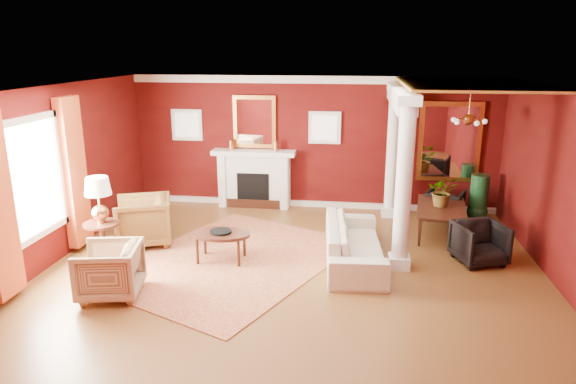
# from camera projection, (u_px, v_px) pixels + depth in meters

# --- Properties ---
(ground) EXTENTS (8.00, 8.00, 0.00)m
(ground) POSITION_uv_depth(u_px,v_px,m) (294.00, 269.00, 8.36)
(ground) COLOR brown
(ground) RESTS_ON ground
(room_shell) EXTENTS (8.04, 7.04, 2.92)m
(room_shell) POSITION_uv_depth(u_px,v_px,m) (294.00, 147.00, 7.81)
(room_shell) COLOR #530D0B
(room_shell) RESTS_ON ground
(fireplace) EXTENTS (1.85, 0.42, 1.29)m
(fireplace) POSITION_uv_depth(u_px,v_px,m) (254.00, 178.00, 11.51)
(fireplace) COLOR white
(fireplace) RESTS_ON ground
(overmantel_mirror) EXTENTS (0.95, 0.07, 1.15)m
(overmantel_mirror) POSITION_uv_depth(u_px,v_px,m) (254.00, 122.00, 11.30)
(overmantel_mirror) COLOR gold
(overmantel_mirror) RESTS_ON fireplace
(flank_window_left) EXTENTS (0.70, 0.07, 0.70)m
(flank_window_left) POSITION_uv_depth(u_px,v_px,m) (187.00, 125.00, 11.53)
(flank_window_left) COLOR white
(flank_window_left) RESTS_ON room_shell
(flank_window_right) EXTENTS (0.70, 0.07, 0.70)m
(flank_window_right) POSITION_uv_depth(u_px,v_px,m) (325.00, 128.00, 11.14)
(flank_window_right) COLOR white
(flank_window_right) RESTS_ON room_shell
(left_window) EXTENTS (0.21, 2.55, 2.60)m
(left_window) POSITION_uv_depth(u_px,v_px,m) (38.00, 186.00, 7.89)
(left_window) COLOR white
(left_window) RESTS_ON room_shell
(column_front) EXTENTS (0.36, 0.36, 2.80)m
(column_front) POSITION_uv_depth(u_px,v_px,m) (404.00, 183.00, 8.04)
(column_front) COLOR white
(column_front) RESTS_ON ground
(column_back) EXTENTS (0.36, 0.36, 2.80)m
(column_back) POSITION_uv_depth(u_px,v_px,m) (393.00, 150.00, 10.61)
(column_back) COLOR white
(column_back) RESTS_ON ground
(header_beam) EXTENTS (0.30, 3.20, 0.32)m
(header_beam) POSITION_uv_depth(u_px,v_px,m) (400.00, 97.00, 9.24)
(header_beam) COLOR white
(header_beam) RESTS_ON column_front
(amber_ceiling) EXTENTS (2.30, 3.40, 0.04)m
(amber_ceiling) POSITION_uv_depth(u_px,v_px,m) (470.00, 84.00, 8.88)
(amber_ceiling) COLOR gold
(amber_ceiling) RESTS_ON room_shell
(dining_mirror) EXTENTS (1.30, 0.07, 1.70)m
(dining_mirror) POSITION_uv_depth(u_px,v_px,m) (449.00, 142.00, 10.86)
(dining_mirror) COLOR gold
(dining_mirror) RESTS_ON room_shell
(chandelier) EXTENTS (0.60, 0.62, 0.75)m
(chandelier) POSITION_uv_depth(u_px,v_px,m) (468.00, 120.00, 9.09)
(chandelier) COLOR #C07B3C
(chandelier) RESTS_ON room_shell
(crown_trim) EXTENTS (8.00, 0.08, 0.16)m
(crown_trim) POSITION_uv_depth(u_px,v_px,m) (314.00, 80.00, 10.89)
(crown_trim) COLOR white
(crown_trim) RESTS_ON room_shell
(base_trim) EXTENTS (8.00, 0.08, 0.12)m
(base_trim) POSITION_uv_depth(u_px,v_px,m) (312.00, 204.00, 11.64)
(base_trim) COLOR white
(base_trim) RESTS_ON ground
(rug) EXTENTS (4.40, 4.90, 0.02)m
(rug) POSITION_uv_depth(u_px,v_px,m) (232.00, 260.00, 8.69)
(rug) COLOR maroon
(rug) RESTS_ON ground
(sofa) EXTENTS (0.85, 2.38, 0.91)m
(sofa) POSITION_uv_depth(u_px,v_px,m) (355.00, 236.00, 8.51)
(sofa) COLOR #ECE1C6
(sofa) RESTS_ON ground
(armchair_leopard) EXTENTS (1.16, 1.19, 0.97)m
(armchair_leopard) POSITION_uv_depth(u_px,v_px,m) (143.00, 218.00, 9.32)
(armchair_leopard) COLOR black
(armchair_leopard) RESTS_ON ground
(armchair_stripe) EXTENTS (0.93, 0.97, 0.86)m
(armchair_stripe) POSITION_uv_depth(u_px,v_px,m) (109.00, 268.00, 7.36)
(armchair_stripe) COLOR tan
(armchair_stripe) RESTS_ON ground
(coffee_table) EXTENTS (1.00, 1.00, 0.50)m
(coffee_table) POSITION_uv_depth(u_px,v_px,m) (221.00, 235.00, 8.57)
(coffee_table) COLOR black
(coffee_table) RESTS_ON ground
(coffee_book) EXTENTS (0.17, 0.04, 0.24)m
(coffee_book) POSITION_uv_depth(u_px,v_px,m) (217.00, 226.00, 8.54)
(coffee_book) COLOR black
(coffee_book) RESTS_ON coffee_table
(side_table) EXTENTS (0.58, 0.58, 1.46)m
(side_table) POSITION_uv_depth(u_px,v_px,m) (99.00, 206.00, 8.41)
(side_table) COLOR black
(side_table) RESTS_ON ground
(dining_table) EXTENTS (0.77, 1.65, 0.89)m
(dining_table) POSITION_uv_depth(u_px,v_px,m) (443.00, 213.00, 9.77)
(dining_table) COLOR black
(dining_table) RESTS_ON ground
(dining_chair_near) EXTENTS (0.92, 0.89, 0.76)m
(dining_chair_near) POSITION_uv_depth(u_px,v_px,m) (480.00, 241.00, 8.51)
(dining_chair_near) COLOR black
(dining_chair_near) RESTS_ON ground
(dining_chair_far) EXTENTS (0.88, 0.86, 0.71)m
(dining_chair_far) POSITION_uv_depth(u_px,v_px,m) (445.00, 204.00, 10.64)
(dining_chair_far) COLOR black
(dining_chair_far) RESTS_ON ground
(green_urn) EXTENTS (0.42, 0.42, 1.00)m
(green_urn) POSITION_uv_depth(u_px,v_px,m) (478.00, 203.00, 10.59)
(green_urn) COLOR #154320
(green_urn) RESTS_ON ground
(potted_plant) EXTENTS (0.56, 0.62, 0.46)m
(potted_plant) POSITION_uv_depth(u_px,v_px,m) (444.00, 178.00, 9.63)
(potted_plant) COLOR #26591E
(potted_plant) RESTS_ON dining_table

